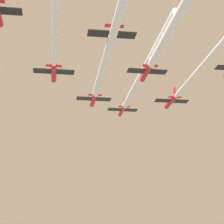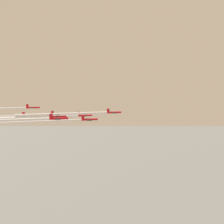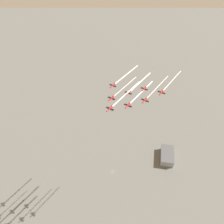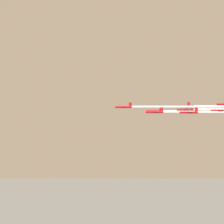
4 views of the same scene
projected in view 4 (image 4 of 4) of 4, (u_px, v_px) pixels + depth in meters
The scene contains 10 objects.
jet_0 at pixel (124, 107), 216.90m from camera, with size 8.09×7.89×2.76m.
jet_1 at pixel (155, 112), 206.82m from camera, with size 8.09×7.89×2.76m.
jet_2 at pixel (155, 111), 224.64m from camera, with size 8.09×7.89×2.76m.
jet_3 at pixel (189, 112), 196.70m from camera, with size 8.09×7.89×2.76m.
jet_4 at pixel (186, 110), 214.51m from camera, with size 8.09×7.89×2.76m.
jet_5 at pixel (183, 106), 232.31m from camera, with size 8.09×7.89×2.76m.
jet_7 at pixel (220, 110), 204.40m from camera, with size 8.09×7.89×2.76m.
smoke_trail_0 at pixel (180, 107), 214.71m from camera, with size 43.95×20.73×1.26m.
smoke_trail_1 at pixel (210, 112), 204.78m from camera, with size 40.60×19.27×1.33m.
smoke_trail_2 at pixel (203, 111), 222.68m from camera, with size 38.50×17.91×0.76m.
Camera 4 is at (128.64, 208.38, 168.23)m, focal length 70.00 mm.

